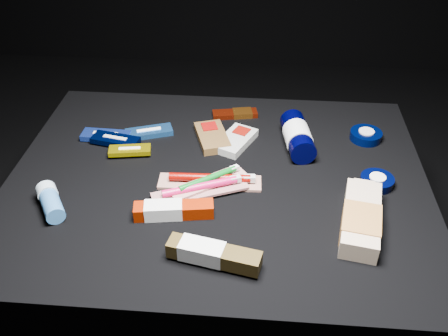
# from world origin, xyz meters

# --- Properties ---
(ground) EXTENTS (3.00, 3.00, 0.00)m
(ground) POSITION_xyz_m (0.00, 0.00, 0.00)
(ground) COLOR black
(ground) RESTS_ON ground
(cloth_table) EXTENTS (0.98, 0.78, 0.40)m
(cloth_table) POSITION_xyz_m (0.00, 0.00, 0.20)
(cloth_table) COLOR black
(cloth_table) RESTS_ON ground
(luna_bar_0) EXTENTS (0.13, 0.08, 0.02)m
(luna_bar_0) POSITION_xyz_m (-0.20, 0.17, 0.41)
(luna_bar_0) COLOR #235CA5
(luna_bar_0) RESTS_ON cloth_table
(luna_bar_1) EXTENTS (0.13, 0.05, 0.02)m
(luna_bar_1) POSITION_xyz_m (-0.30, 0.14, 0.41)
(luna_bar_1) COLOR #1F3EB1
(luna_bar_1) RESTS_ON cloth_table
(luna_bar_2) EXTENTS (0.13, 0.07, 0.02)m
(luna_bar_2) POSITION_xyz_m (-0.27, 0.12, 0.41)
(luna_bar_2) COLOR #010930
(luna_bar_2) RESTS_ON cloth_table
(luna_bar_3) EXTENTS (0.11, 0.05, 0.01)m
(luna_bar_3) POSITION_xyz_m (-0.22, 0.07, 0.41)
(luna_bar_3) COLOR #BEA907
(luna_bar_3) RESTS_ON cloth_table
(clif_bar_0) EXTENTS (0.11, 0.15, 0.02)m
(clif_bar_0) POSITION_xyz_m (-0.03, 0.16, 0.41)
(clif_bar_0) COLOR brown
(clif_bar_0) RESTS_ON cloth_table
(clif_bar_1) EXTENTS (0.12, 0.14, 0.02)m
(clif_bar_1) POSITION_xyz_m (0.04, 0.15, 0.41)
(clif_bar_1) COLOR #ABABA4
(clif_bar_1) RESTS_ON cloth_table
(power_bar) EXTENTS (0.13, 0.06, 0.02)m
(power_bar) POSITION_xyz_m (0.03, 0.28, 0.41)
(power_bar) COLOR #6A1707
(power_bar) RESTS_ON cloth_table
(lotion_bottle) EXTENTS (0.09, 0.21, 0.07)m
(lotion_bottle) POSITION_xyz_m (0.19, 0.14, 0.43)
(lotion_bottle) COLOR black
(lotion_bottle) RESTS_ON cloth_table
(cream_tin_upper) EXTENTS (0.08, 0.08, 0.03)m
(cream_tin_upper) POSITION_xyz_m (0.37, 0.19, 0.41)
(cream_tin_upper) COLOR black
(cream_tin_upper) RESTS_ON cloth_table
(cream_tin_lower) EXTENTS (0.08, 0.08, 0.02)m
(cream_tin_lower) POSITION_xyz_m (0.37, 0.00, 0.41)
(cream_tin_lower) COLOR black
(cream_tin_lower) RESTS_ON cloth_table
(bodywash_bottle) EXTENTS (0.11, 0.23, 0.05)m
(bodywash_bottle) POSITION_xyz_m (0.31, -0.15, 0.42)
(bodywash_bottle) COLOR #CDB091
(bodywash_bottle) RESTS_ON cloth_table
(deodorant_stick) EXTENTS (0.09, 0.11, 0.04)m
(deodorant_stick) POSITION_xyz_m (-0.35, -0.14, 0.42)
(deodorant_stick) COLOR #3168A2
(deodorant_stick) RESTS_ON cloth_table
(toothbrush_pack_0) EXTENTS (0.24, 0.06, 0.03)m
(toothbrush_pack_0) POSITION_xyz_m (-0.01, -0.03, 0.41)
(toothbrush_pack_0) COLOR #B4ADA6
(toothbrush_pack_0) RESTS_ON cloth_table
(toothbrush_pack_1) EXTENTS (0.22, 0.13, 0.02)m
(toothbrush_pack_1) POSITION_xyz_m (-0.03, -0.07, 0.42)
(toothbrush_pack_1) COLOR #B9B0AC
(toothbrush_pack_1) RESTS_ON cloth_table
(toothbrush_pack_2) EXTENTS (0.17, 0.14, 0.02)m
(toothbrush_pack_2) POSITION_xyz_m (-0.01, -0.04, 0.42)
(toothbrush_pack_2) COLOR silver
(toothbrush_pack_2) RESTS_ON cloth_table
(toothpaste_carton_red) EXTENTS (0.17, 0.06, 0.03)m
(toothpaste_carton_red) POSITION_xyz_m (-0.09, -0.14, 0.42)
(toothpaste_carton_red) COLOR #7E1700
(toothpaste_carton_red) RESTS_ON cloth_table
(toothpaste_carton_green) EXTENTS (0.18, 0.08, 0.04)m
(toothpaste_carton_green) POSITION_xyz_m (0.01, -0.27, 0.42)
(toothpaste_carton_green) COLOR #372A0F
(toothpaste_carton_green) RESTS_ON cloth_table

